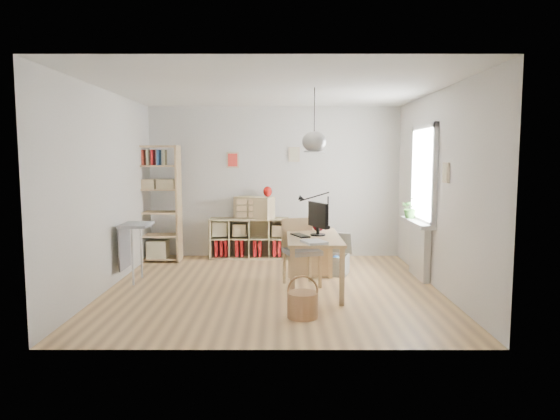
{
  "coord_description": "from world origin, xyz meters",
  "views": [
    {
      "loc": [
        0.11,
        -6.75,
        1.79
      ],
      "look_at": [
        0.1,
        0.3,
        1.05
      ],
      "focal_mm": 32.0,
      "sensor_mm": 36.0,
      "label": 1
    }
  ],
  "objects_px": {
    "desk": "(313,243)",
    "monitor": "(318,217)",
    "chair": "(301,248)",
    "drawer_chest": "(254,207)",
    "tall_bookshelf": "(156,199)",
    "cube_shelf": "(248,241)",
    "storage_chest": "(330,260)"
  },
  "relations": [
    {
      "from": "monitor",
      "to": "drawer_chest",
      "type": "bearing_deg",
      "value": 91.42
    },
    {
      "from": "chair",
      "to": "drawer_chest",
      "type": "xyz_separation_m",
      "value": [
        -0.75,
        1.88,
        0.38
      ]
    },
    {
      "from": "chair",
      "to": "tall_bookshelf",
      "type": "bearing_deg",
      "value": 128.62
    },
    {
      "from": "desk",
      "to": "tall_bookshelf",
      "type": "bearing_deg",
      "value": 142.99
    },
    {
      "from": "cube_shelf",
      "to": "chair",
      "type": "bearing_deg",
      "value": -65.85
    },
    {
      "from": "cube_shelf",
      "to": "tall_bookshelf",
      "type": "distance_m",
      "value": 1.77
    },
    {
      "from": "storage_chest",
      "to": "cube_shelf",
      "type": "bearing_deg",
      "value": 156.2
    },
    {
      "from": "chair",
      "to": "monitor",
      "type": "relative_size",
      "value": 1.91
    },
    {
      "from": "desk",
      "to": "cube_shelf",
      "type": "height_order",
      "value": "desk"
    },
    {
      "from": "tall_bookshelf",
      "to": "monitor",
      "type": "height_order",
      "value": "tall_bookshelf"
    },
    {
      "from": "desk",
      "to": "storage_chest",
      "type": "xyz_separation_m",
      "value": [
        0.33,
        1.03,
        -0.46
      ]
    },
    {
      "from": "monitor",
      "to": "chair",
      "type": "bearing_deg",
      "value": 105.37
    },
    {
      "from": "cube_shelf",
      "to": "monitor",
      "type": "relative_size",
      "value": 2.86
    },
    {
      "from": "tall_bookshelf",
      "to": "drawer_chest",
      "type": "height_order",
      "value": "tall_bookshelf"
    },
    {
      "from": "desk",
      "to": "cube_shelf",
      "type": "relative_size",
      "value": 1.07
    },
    {
      "from": "drawer_chest",
      "to": "tall_bookshelf",
      "type": "bearing_deg",
      "value": -147.59
    },
    {
      "from": "cube_shelf",
      "to": "storage_chest",
      "type": "relative_size",
      "value": 1.75
    },
    {
      "from": "desk",
      "to": "storage_chest",
      "type": "distance_m",
      "value": 1.17
    },
    {
      "from": "desk",
      "to": "tall_bookshelf",
      "type": "height_order",
      "value": "tall_bookshelf"
    },
    {
      "from": "desk",
      "to": "chair",
      "type": "relative_size",
      "value": 1.6
    },
    {
      "from": "chair",
      "to": "monitor",
      "type": "distance_m",
      "value": 0.59
    },
    {
      "from": "monitor",
      "to": "storage_chest",
      "type": "bearing_deg",
      "value": 52.2
    },
    {
      "from": "storage_chest",
      "to": "drawer_chest",
      "type": "relative_size",
      "value": 1.19
    },
    {
      "from": "storage_chest",
      "to": "tall_bookshelf",
      "type": "bearing_deg",
      "value": -179.66
    },
    {
      "from": "storage_chest",
      "to": "drawer_chest",
      "type": "height_order",
      "value": "drawer_chest"
    },
    {
      "from": "cube_shelf",
      "to": "monitor",
      "type": "height_order",
      "value": "monitor"
    },
    {
      "from": "desk",
      "to": "monitor",
      "type": "distance_m",
      "value": 0.35
    },
    {
      "from": "desk",
      "to": "monitor",
      "type": "bearing_deg",
      "value": 25.5
    },
    {
      "from": "storage_chest",
      "to": "drawer_chest",
      "type": "xyz_separation_m",
      "value": [
        -1.24,
        1.16,
        0.71
      ]
    },
    {
      "from": "desk",
      "to": "tall_bookshelf",
      "type": "relative_size",
      "value": 0.75
    },
    {
      "from": "cube_shelf",
      "to": "chair",
      "type": "height_order",
      "value": "chair"
    },
    {
      "from": "desk",
      "to": "drawer_chest",
      "type": "bearing_deg",
      "value": 112.55
    }
  ]
}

